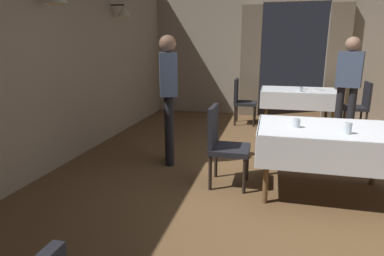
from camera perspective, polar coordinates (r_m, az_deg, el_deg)
ground at (r=3.90m, az=19.00°, el=-10.59°), size 10.08×10.08×0.00m
wall_left at (r=4.50m, az=-24.93°, el=11.95°), size 0.49×8.40×3.00m
wall_back at (r=7.73m, az=17.34°, el=13.08°), size 6.40×0.27×3.00m
dining_table_mid at (r=3.75m, az=22.60°, el=-1.40°), size 1.45×1.01×0.75m
dining_table_far at (r=6.74m, az=18.16°, el=5.60°), size 1.44×1.01×0.75m
chair_mid_left at (r=3.74m, az=5.44°, el=-2.48°), size 0.44×0.44×0.93m
chair_far_left at (r=6.77m, az=8.71°, el=5.00°), size 0.44×0.44×0.93m
chair_far_right at (r=6.91m, az=27.24°, el=3.77°), size 0.44×0.44×0.93m
glass_mid_a at (r=3.59m, az=17.87°, el=0.81°), size 0.07×0.07×0.09m
glass_mid_b at (r=3.51m, az=25.67°, el=-0.04°), size 0.07×0.07×0.11m
plate_far_a at (r=6.76m, az=21.42°, el=6.24°), size 0.21×0.21×0.01m
glass_far_b at (r=6.41m, az=18.45°, el=6.45°), size 0.08×0.08×0.09m
plate_far_c at (r=6.80m, az=18.67°, el=6.51°), size 0.21×0.21×0.01m
person_waiter_by_doorway at (r=5.71m, az=25.71°, el=7.21°), size 0.41×0.32×1.72m
person_diner_standing_aside at (r=4.33m, az=-4.16°, el=6.73°), size 0.33×0.41×1.72m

